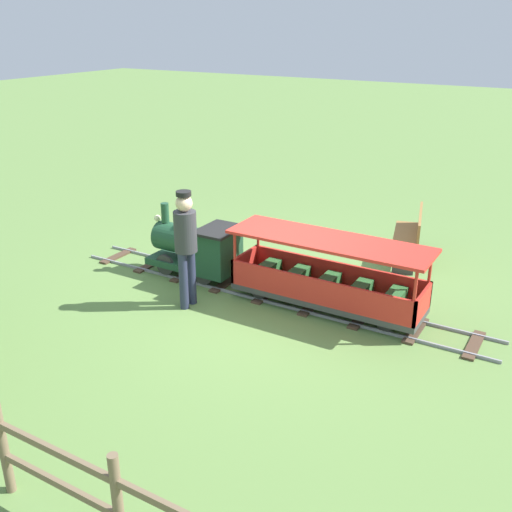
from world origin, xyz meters
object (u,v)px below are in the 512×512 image
locomotive (198,247)px  passenger_car (327,281)px  park_bench (410,236)px  conductor_person (186,240)px

locomotive → passenger_car: locomotive is taller
locomotive → passenger_car: (0.00, -2.11, -0.06)m
park_bench → locomotive: bearing=131.7°
passenger_car → locomotive: bearing=90.0°
locomotive → conductor_person: size_ratio=0.89×
locomotive → park_bench: locomotive is taller
locomotive → park_bench: (2.26, -2.54, -0.07)m
locomotive → park_bench: 3.40m
passenger_car → conductor_person: size_ratio=1.67×
locomotive → conductor_person: 1.07m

